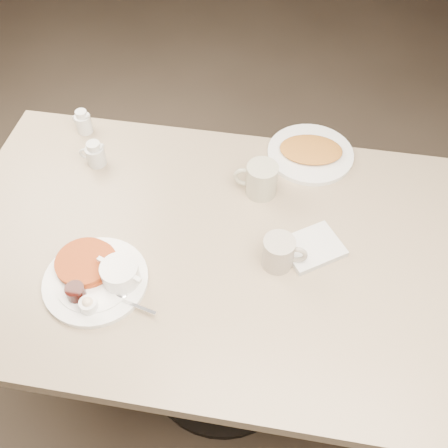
% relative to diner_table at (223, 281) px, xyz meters
% --- Properties ---
extents(room, '(7.04, 8.04, 2.84)m').
position_rel_diner_table_xyz_m(room, '(0.00, 0.00, 0.82)').
color(room, '#4C3F33').
rests_on(room, ground).
extents(diner_table, '(1.50, 0.90, 0.75)m').
position_rel_diner_table_xyz_m(diner_table, '(0.00, 0.00, 0.00)').
color(diner_table, tan).
rests_on(diner_table, ground).
extents(main_plate, '(0.35, 0.34, 0.07)m').
position_rel_diner_table_xyz_m(main_plate, '(-0.29, -0.16, 0.19)').
color(main_plate, white).
rests_on(main_plate, diner_table).
extents(coffee_mug_near, '(0.12, 0.08, 0.09)m').
position_rel_diner_table_xyz_m(coffee_mug_near, '(0.15, -0.03, 0.22)').
color(coffee_mug_near, '#AFA698').
rests_on(coffee_mug_near, diner_table).
extents(napkin, '(0.19, 0.18, 0.02)m').
position_rel_diner_table_xyz_m(napkin, '(0.24, 0.03, 0.18)').
color(napkin, silver).
rests_on(napkin, diner_table).
extents(coffee_mug_far, '(0.13, 0.09, 0.10)m').
position_rel_diner_table_xyz_m(coffee_mug_far, '(0.07, 0.21, 0.22)').
color(coffee_mug_far, '#B4B199').
rests_on(coffee_mug_far, diner_table).
extents(creamer_left, '(0.09, 0.07, 0.08)m').
position_rel_diner_table_xyz_m(creamer_left, '(-0.43, 0.25, 0.21)').
color(creamer_left, silver).
rests_on(creamer_left, diner_table).
extents(creamer_right, '(0.07, 0.06, 0.08)m').
position_rel_diner_table_xyz_m(creamer_right, '(-0.52, 0.38, 0.21)').
color(creamer_right, white).
rests_on(creamer_right, diner_table).
extents(hash_plate, '(0.28, 0.28, 0.04)m').
position_rel_diner_table_xyz_m(hash_plate, '(0.21, 0.39, 0.18)').
color(hash_plate, white).
rests_on(hash_plate, diner_table).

